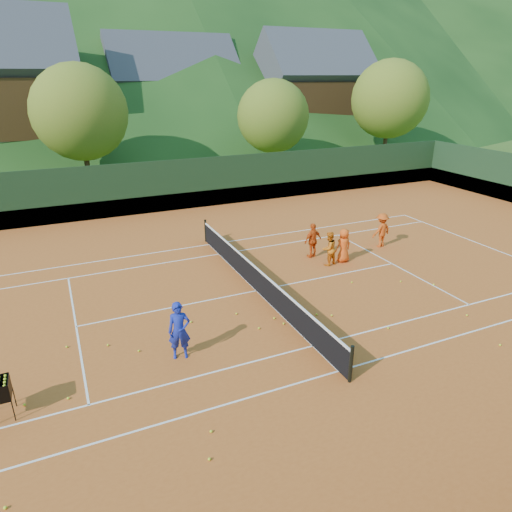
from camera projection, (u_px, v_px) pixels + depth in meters
name	position (u px, v px, depth m)	size (l,w,h in m)	color
ground	(257.00, 291.00, 17.16)	(400.00, 400.00, 0.00)	#315019
clay_court	(257.00, 291.00, 17.16)	(40.00, 24.00, 0.02)	#B1511C
coach	(179.00, 331.00, 12.83)	(0.63, 0.41, 1.73)	#18269F
student_a	(329.00, 249.00, 19.22)	(0.72, 0.56, 1.47)	orange
student_b	(313.00, 240.00, 20.04)	(0.92, 0.38, 1.56)	#DC4F13
student_c	(344.00, 245.00, 19.56)	(0.73, 0.47, 1.48)	#F75716
student_d	(381.00, 230.00, 21.29)	(1.04, 0.60, 1.61)	#D54B12
tennis_ball_1	(310.00, 324.00, 14.79)	(0.07, 0.07, 0.07)	#CCEA27
tennis_ball_2	(332.00, 315.00, 15.33)	(0.07, 0.07, 0.07)	#CCEA27
tennis_ball_3	(274.00, 318.00, 15.15)	(0.07, 0.07, 0.07)	#CCEA27
tennis_ball_4	(108.00, 345.00, 13.65)	(0.07, 0.07, 0.07)	#CCEA27
tennis_ball_5	(191.00, 322.00, 14.93)	(0.07, 0.07, 0.07)	#CCEA27
tennis_ball_6	(284.00, 324.00, 14.82)	(0.07, 0.07, 0.07)	#CCEA27
tennis_ball_8	(236.00, 314.00, 15.44)	(0.07, 0.07, 0.07)	#CCEA27
tennis_ball_9	(24.00, 405.00, 11.19)	(0.07, 0.07, 0.07)	#CCEA27
tennis_ball_10	(317.00, 315.00, 15.38)	(0.07, 0.07, 0.07)	#CCEA27
tennis_ball_11	(352.00, 282.00, 17.77)	(0.07, 0.07, 0.07)	#CCEA27
tennis_ball_12	(434.00, 285.00, 17.58)	(0.07, 0.07, 0.07)	#CCEA27
tennis_ball_13	(500.00, 345.00, 13.65)	(0.07, 0.07, 0.07)	#CCEA27
tennis_ball_14	(209.00, 459.00, 9.61)	(0.07, 0.07, 0.07)	#CCEA27
tennis_ball_15	(401.00, 281.00, 17.84)	(0.07, 0.07, 0.07)	#CCEA27
tennis_ball_16	(259.00, 328.00, 14.56)	(0.07, 0.07, 0.07)	#CCEA27
tennis_ball_17	(388.00, 328.00, 14.56)	(0.07, 0.07, 0.07)	#CCEA27
tennis_ball_18	(139.00, 351.00, 13.37)	(0.07, 0.07, 0.07)	#CCEA27
tennis_ball_19	(211.00, 431.00, 10.35)	(0.07, 0.07, 0.07)	#CCEA27
tennis_ball_20	(5.00, 508.00, 8.53)	(0.07, 0.07, 0.07)	#CCEA27
tennis_ball_22	(67.00, 347.00, 13.57)	(0.07, 0.07, 0.07)	#CCEA27
tennis_ball_23	(467.00, 315.00, 15.34)	(0.07, 0.07, 0.07)	#CCEA27
tennis_ball_24	(68.00, 398.00, 11.41)	(0.07, 0.07, 0.07)	#CCEA27
court_lines	(257.00, 291.00, 17.15)	(23.83, 11.03, 0.00)	silver
tennis_net	(257.00, 279.00, 16.97)	(0.10, 12.07, 1.10)	black
perimeter_fence	(257.00, 260.00, 16.69)	(40.40, 24.24, 3.00)	black
chalet_mid	(173.00, 102.00, 46.38)	(12.65, 8.82, 11.45)	beige
chalet_right	(312.00, 98.00, 48.23)	(11.50, 8.82, 11.91)	beige
tree_b	(80.00, 113.00, 30.64)	(6.40, 6.40, 8.40)	#3F2719
tree_c	(273.00, 116.00, 35.37)	(5.60, 5.60, 7.35)	#3F2819
tree_d	(390.00, 99.00, 40.43)	(6.80, 6.80, 8.93)	#3E2818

